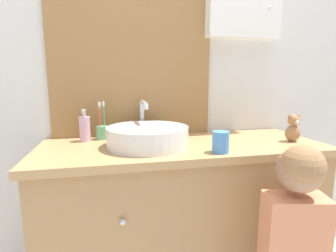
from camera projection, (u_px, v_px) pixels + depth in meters
wall_back at (171, 59)px, 1.51m from camera, size 3.20×0.18×2.50m
vanity_counter at (182, 222)px, 1.37m from camera, size 1.39×0.54×0.85m
sink_basin at (148, 136)px, 1.25m from camera, size 0.39×0.44×0.21m
toothbrush_holder at (102, 131)px, 1.39m from camera, size 0.06×0.06×0.20m
soap_dispenser at (85, 128)px, 1.34m from camera, size 0.05×0.05×0.17m
child_figure at (293, 245)px, 1.00m from camera, size 0.30×0.44×0.94m
teddy_bear at (293, 129)px, 1.33m from camera, size 0.08×0.07×0.14m
drinking_cup at (221, 142)px, 1.13m from camera, size 0.07×0.07×0.09m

